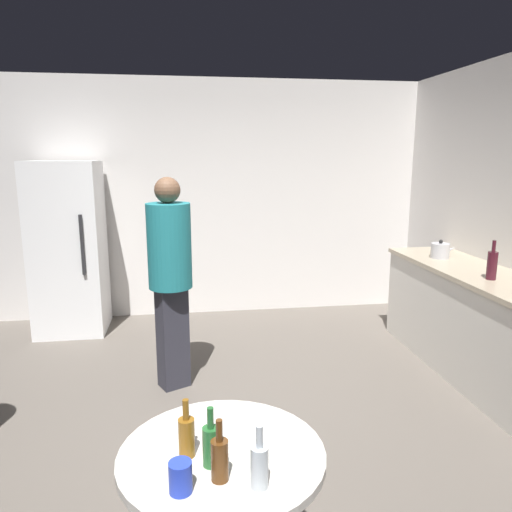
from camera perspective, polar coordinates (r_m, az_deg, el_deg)
name	(u,v)px	position (r m, az deg, el deg)	size (l,w,h in m)	color
ground_plane	(213,437)	(3.57, -5.05, -20.50)	(5.20, 5.20, 0.10)	#5B544C
wall_back	(197,200)	(5.67, -6.94, 6.59)	(5.32, 0.06, 2.70)	silver
refrigerator	(69,248)	(5.44, -21.19, 0.87)	(0.70, 0.68, 1.80)	white
kitchen_counter	(473,321)	(4.60, 24.12, -7.02)	(0.64, 2.16, 0.90)	beige
kettle	(440,251)	(4.89, 20.88, 0.60)	(0.24, 0.17, 0.18)	#B2B2B7
wine_bottle_on_counter	(492,265)	(4.19, 26.02, -0.92)	(0.08, 0.08, 0.31)	#3F141E
foreground_table	(222,475)	(2.07, -3.98, -24.35)	(0.80, 0.80, 0.73)	beige
beer_bottle_amber	(187,436)	(1.96, -8.17, -20.18)	(0.06, 0.06, 0.23)	#8C5919
beer_bottle_brown	(220,458)	(1.83, -4.29, -22.65)	(0.06, 0.06, 0.23)	#593314
beer_bottle_green	(211,444)	(1.90, -5.33, -21.21)	(0.06, 0.06, 0.23)	#26662D
beer_bottle_clear	(259,465)	(1.79, 0.41, -23.37)	(0.06, 0.06, 0.23)	silver
plastic_cup_blue	(180,477)	(1.81, -8.88, -24.32)	(0.08, 0.08, 0.11)	blue
person_in_teal_shirt	(170,268)	(3.84, -10.07, -1.37)	(0.46, 0.46, 1.69)	#2D2D38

